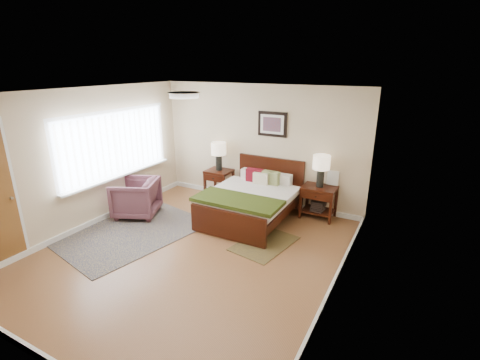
{
  "coord_description": "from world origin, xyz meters",
  "views": [
    {
      "loc": [
        3.01,
        -3.97,
        2.87
      ],
      "look_at": [
        0.44,
        0.82,
        1.05
      ],
      "focal_mm": 26.0,
      "sensor_mm": 36.0,
      "label": 1
    }
  ],
  "objects_px": {
    "lamp_left": "(219,151)",
    "lamp_right": "(321,165)",
    "nightstand_left": "(219,176)",
    "armchair": "(136,198)",
    "nightstand_right": "(318,199)",
    "rug_persian": "(133,232)",
    "bed": "(252,197)"
  },
  "relations": [
    {
      "from": "bed",
      "to": "nightstand_right",
      "type": "distance_m",
      "value": 1.3
    },
    {
      "from": "armchair",
      "to": "lamp_right",
      "type": "bearing_deg",
      "value": 92.65
    },
    {
      "from": "bed",
      "to": "lamp_right",
      "type": "xyz_separation_m",
      "value": [
        1.11,
        0.7,
        0.59
      ]
    },
    {
      "from": "nightstand_right",
      "to": "lamp_right",
      "type": "relative_size",
      "value": 1.05
    },
    {
      "from": "bed",
      "to": "lamp_left",
      "type": "height_order",
      "value": "lamp_left"
    },
    {
      "from": "lamp_left",
      "to": "armchair",
      "type": "height_order",
      "value": "lamp_left"
    },
    {
      "from": "bed",
      "to": "nightstand_left",
      "type": "xyz_separation_m",
      "value": [
        -1.15,
        0.67,
        0.05
      ]
    },
    {
      "from": "lamp_left",
      "to": "lamp_right",
      "type": "distance_m",
      "value": 2.26
    },
    {
      "from": "rug_persian",
      "to": "lamp_left",
      "type": "bearing_deg",
      "value": 89.45
    },
    {
      "from": "bed",
      "to": "armchair",
      "type": "xyz_separation_m",
      "value": [
        -2.09,
        -0.9,
        -0.1
      ]
    },
    {
      "from": "nightstand_left",
      "to": "armchair",
      "type": "distance_m",
      "value": 1.84
    },
    {
      "from": "nightstand_left",
      "to": "armchair",
      "type": "xyz_separation_m",
      "value": [
        -0.94,
        -1.58,
        -0.15
      ]
    },
    {
      "from": "nightstand_left",
      "to": "lamp_left",
      "type": "xyz_separation_m",
      "value": [
        0.0,
        0.02,
        0.55
      ]
    },
    {
      "from": "bed",
      "to": "rug_persian",
      "type": "relative_size",
      "value": 0.77
    },
    {
      "from": "rug_persian",
      "to": "bed",
      "type": "bearing_deg",
      "value": 54.49
    },
    {
      "from": "nightstand_right",
      "to": "armchair",
      "type": "xyz_separation_m",
      "value": [
        -3.19,
        -1.59,
        -0.01
      ]
    },
    {
      "from": "lamp_left",
      "to": "rug_persian",
      "type": "xyz_separation_m",
      "value": [
        -0.49,
        -2.2,
        -1.06
      ]
    },
    {
      "from": "armchair",
      "to": "rug_persian",
      "type": "bearing_deg",
      "value": 12.75
    },
    {
      "from": "nightstand_right",
      "to": "bed",
      "type": "bearing_deg",
      "value": -148.26
    },
    {
      "from": "lamp_left",
      "to": "armchair",
      "type": "distance_m",
      "value": 1.98
    },
    {
      "from": "nightstand_left",
      "to": "lamp_right",
      "type": "relative_size",
      "value": 1.06
    },
    {
      "from": "nightstand_right",
      "to": "lamp_left",
      "type": "height_order",
      "value": "lamp_left"
    },
    {
      "from": "nightstand_right",
      "to": "armchair",
      "type": "relative_size",
      "value": 0.78
    },
    {
      "from": "nightstand_left",
      "to": "lamp_right",
      "type": "xyz_separation_m",
      "value": [
        2.26,
        0.02,
        0.54
      ]
    },
    {
      "from": "nightstand_right",
      "to": "rug_persian",
      "type": "height_order",
      "value": "nightstand_right"
    },
    {
      "from": "nightstand_left",
      "to": "armchair",
      "type": "height_order",
      "value": "armchair"
    },
    {
      "from": "nightstand_right",
      "to": "lamp_left",
      "type": "xyz_separation_m",
      "value": [
        -2.26,
        0.01,
        0.69
      ]
    },
    {
      "from": "nightstand_right",
      "to": "lamp_left",
      "type": "distance_m",
      "value": 2.36
    },
    {
      "from": "nightstand_right",
      "to": "armchair",
      "type": "bearing_deg",
      "value": -153.57
    },
    {
      "from": "nightstand_right",
      "to": "rug_persian",
      "type": "xyz_separation_m",
      "value": [
        -2.74,
        -2.19,
        -0.38
      ]
    },
    {
      "from": "lamp_right",
      "to": "nightstand_right",
      "type": "bearing_deg",
      "value": -90.0
    },
    {
      "from": "armchair",
      "to": "lamp_left",
      "type": "bearing_deg",
      "value": 125.71
    }
  ]
}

